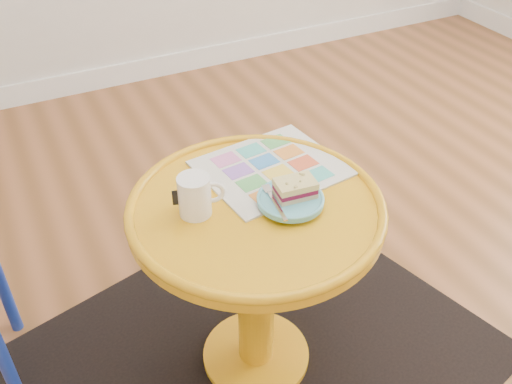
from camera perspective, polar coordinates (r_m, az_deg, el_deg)
name	(u,v)px	position (r m, az deg, el deg)	size (l,w,h in m)	color
floor	(421,286)	(2.09, 16.22, -8.97)	(4.00, 4.00, 0.00)	brown
room_walls	(69,195)	(2.42, -18.23, -0.26)	(4.00, 4.00, 4.00)	silver
rug	(256,357)	(1.82, 0.00, -16.14)	(1.30, 1.10, 0.01)	black
side_table	(256,255)	(1.50, 0.00, -6.36)	(0.63, 0.63, 0.60)	orange
newspaper	(271,168)	(1.51, 1.51, 2.41)	(0.35, 0.30, 0.01)	silver
mug	(195,195)	(1.34, -6.07, -0.27)	(0.11, 0.08, 0.10)	white
plate	(290,200)	(1.38, 3.46, -0.82)	(0.16, 0.16, 0.02)	#60BCCC
cake_slice	(295,188)	(1.37, 3.95, 0.39)	(0.10, 0.07, 0.04)	#D3BC8C
fork	(274,201)	(1.36, 1.82, -0.90)	(0.04, 0.14, 0.00)	silver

